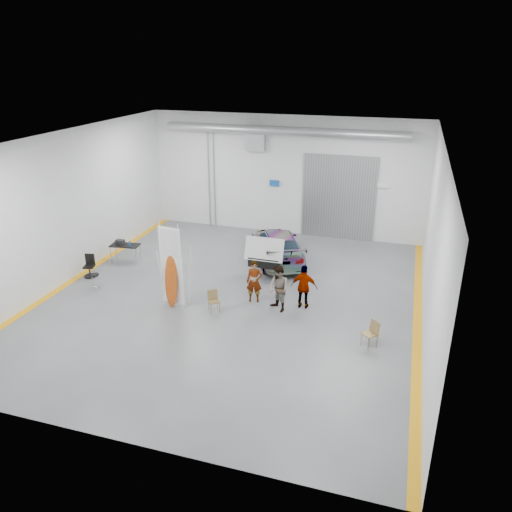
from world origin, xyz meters
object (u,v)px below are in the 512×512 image
(sedan_car, at_px, (277,245))
(person_c, at_px, (304,287))
(folding_chair_far, at_px, (369,339))
(shop_stool, at_px, (96,282))
(folding_chair_near, at_px, (214,305))
(surfboard_display, at_px, (172,274))
(work_table, at_px, (124,245))
(person_b, at_px, (278,289))
(office_chair, at_px, (90,267))
(person_a, at_px, (254,281))

(sedan_car, bearing_deg, person_c, 92.50)
(person_c, distance_m, folding_chair_far, 3.27)
(shop_stool, bearing_deg, folding_chair_near, -2.83)
(sedan_car, height_order, folding_chair_far, sedan_car)
(surfboard_display, xyz_separation_m, folding_chair_far, (7.18, -0.62, -1.06))
(work_table, bearing_deg, person_b, -17.26)
(person_b, height_order, office_chair, person_b)
(shop_stool, height_order, office_chair, office_chair)
(folding_chair_far, bearing_deg, person_c, -173.06)
(work_table, bearing_deg, folding_chair_far, -19.13)
(shop_stool, bearing_deg, folding_chair_far, -5.01)
(person_b, height_order, surfboard_display, surfboard_display)
(work_table, bearing_deg, person_a, -16.43)
(person_b, xyz_separation_m, folding_chair_far, (3.41, -1.46, -0.60))
(person_c, bearing_deg, sedan_car, -64.65)
(folding_chair_near, relative_size, folding_chair_far, 0.93)
(folding_chair_near, bearing_deg, folding_chair_far, -44.16)
(person_b, distance_m, folding_chair_near, 2.41)
(person_c, relative_size, work_table, 1.24)
(person_a, bearing_deg, office_chair, 167.18)
(sedan_car, bearing_deg, work_table, -5.17)
(folding_chair_near, xyz_separation_m, work_table, (-5.60, 3.20, 0.56))
(person_b, height_order, person_c, person_b)
(person_b, relative_size, folding_chair_far, 2.03)
(sedan_car, bearing_deg, folding_chair_far, 103.04)
(person_b, xyz_separation_m, folding_chair_near, (-2.20, -0.78, -0.62))
(sedan_car, relative_size, person_b, 2.74)
(shop_stool, relative_size, work_table, 0.51)
(sedan_car, xyz_separation_m, person_b, (1.29, -4.68, 0.18))
(person_b, bearing_deg, folding_chair_far, 14.70)
(shop_stool, bearing_deg, sedan_car, 40.70)
(surfboard_display, bearing_deg, person_b, 20.43)
(sedan_car, xyz_separation_m, person_a, (0.23, -4.25, 0.12))
(person_c, height_order, work_table, person_c)
(sedan_car, relative_size, person_c, 2.85)
(folding_chair_far, xyz_separation_m, office_chair, (-11.73, 2.03, 0.15))
(person_c, height_order, surfboard_display, surfboard_display)
(folding_chair_far, relative_size, office_chair, 0.91)
(office_chair, bearing_deg, folding_chair_near, -27.01)
(person_c, height_order, folding_chair_far, person_c)
(person_a, xyz_separation_m, folding_chair_near, (-1.15, -1.21, -0.57))
(person_a, bearing_deg, person_c, -10.39)
(sedan_car, xyz_separation_m, office_chair, (-7.04, -4.12, -0.28))
(person_c, distance_m, work_table, 8.85)
(person_a, bearing_deg, shop_stool, 176.84)
(person_a, distance_m, surfboard_display, 3.05)
(sedan_car, xyz_separation_m, work_table, (-6.51, -2.26, 0.11))
(person_a, bearing_deg, folding_chair_near, -145.25)
(person_c, xyz_separation_m, folding_chair_near, (-3.04, -1.26, -0.59))
(person_a, xyz_separation_m, work_table, (-6.75, 1.99, -0.01))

